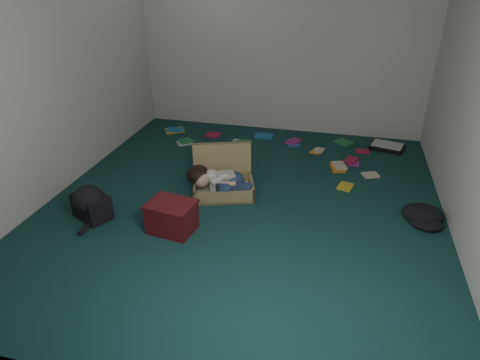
% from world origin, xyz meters
% --- Properties ---
extents(floor, '(4.50, 4.50, 0.00)m').
position_xyz_m(floor, '(0.00, 0.00, 0.00)').
color(floor, '#153C3B').
rests_on(floor, ground).
extents(wall_back, '(4.50, 0.00, 4.50)m').
position_xyz_m(wall_back, '(0.00, 2.25, 1.30)').
color(wall_back, white).
rests_on(wall_back, ground).
extents(wall_front, '(4.50, 0.00, 4.50)m').
position_xyz_m(wall_front, '(0.00, -2.25, 1.30)').
color(wall_front, white).
rests_on(wall_front, ground).
extents(wall_left, '(0.00, 4.50, 4.50)m').
position_xyz_m(wall_left, '(-2.00, 0.00, 1.30)').
color(wall_left, white).
rests_on(wall_left, ground).
extents(suitcase, '(0.81, 0.80, 0.47)m').
position_xyz_m(suitcase, '(-0.30, 0.26, 0.14)').
color(suitcase, '#A08958').
rests_on(suitcase, floor).
extents(person, '(0.72, 0.36, 0.29)m').
position_xyz_m(person, '(-0.29, 0.09, 0.18)').
color(person, beige).
rests_on(person, suitcase).
extents(maroon_bin, '(0.47, 0.39, 0.29)m').
position_xyz_m(maroon_bin, '(-0.53, -0.64, 0.15)').
color(maroon_bin, '#541116').
rests_on(maroon_bin, floor).
extents(backpack, '(0.56, 0.52, 0.27)m').
position_xyz_m(backpack, '(-1.37, -0.62, 0.13)').
color(backpack, black).
rests_on(backpack, floor).
extents(clothing_pile, '(0.52, 0.48, 0.13)m').
position_xyz_m(clothing_pile, '(1.70, 0.05, 0.07)').
color(clothing_pile, black).
rests_on(clothing_pile, floor).
extents(paper_tray, '(0.50, 0.42, 0.06)m').
position_xyz_m(paper_tray, '(1.53, 1.87, 0.03)').
color(paper_tray, black).
rests_on(paper_tray, floor).
extents(book_scatter, '(2.97, 1.55, 0.02)m').
position_xyz_m(book_scatter, '(0.26, 1.48, 0.01)').
color(book_scatter, gold).
rests_on(book_scatter, floor).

